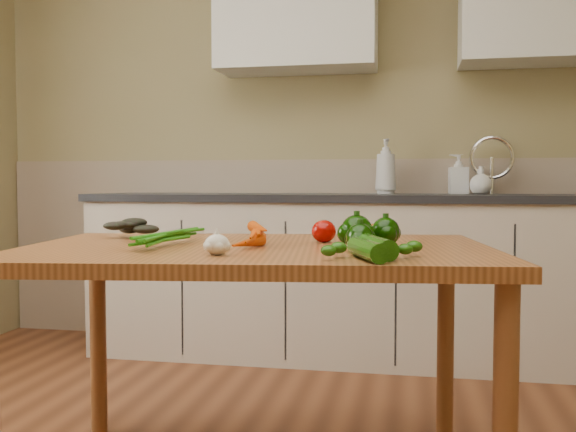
{
  "coord_description": "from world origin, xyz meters",
  "views": [
    {
      "loc": [
        0.56,
        -1.32,
        0.96
      ],
      "look_at": [
        0.13,
        0.86,
        0.85
      ],
      "focal_mm": 40.0,
      "sensor_mm": 36.0,
      "label": 1
    }
  ],
  "objects_px": {
    "table": "(257,273)",
    "carrot_bunch": "(226,234)",
    "pepper_c": "(360,238)",
    "pepper_b": "(386,232)",
    "soap_bottle_c": "(481,180)",
    "leafy_greens": "(130,223)",
    "pepper_a": "(357,232)",
    "zucchini_a": "(377,247)",
    "tomato_b": "(356,231)",
    "zucchini_b": "(367,250)",
    "garlic_bulb": "(217,245)",
    "soap_bottle_a": "(386,166)",
    "tomato_c": "(378,233)",
    "soap_bottle_b": "(459,174)",
    "tomato_a": "(324,231)"
  },
  "relations": [
    {
      "from": "table",
      "to": "carrot_bunch",
      "type": "bearing_deg",
      "value": -172.25
    },
    {
      "from": "pepper_c",
      "to": "pepper_b",
      "type": "bearing_deg",
      "value": 68.92
    },
    {
      "from": "soap_bottle_c",
      "to": "leafy_greens",
      "type": "relative_size",
      "value": 0.73
    },
    {
      "from": "soap_bottle_c",
      "to": "pepper_a",
      "type": "xyz_separation_m",
      "value": [
        -0.52,
        -1.63,
        -0.16
      ]
    },
    {
      "from": "carrot_bunch",
      "to": "pepper_c",
      "type": "bearing_deg",
      "value": -18.29
    },
    {
      "from": "carrot_bunch",
      "to": "zucchini_a",
      "type": "bearing_deg",
      "value": -31.83
    },
    {
      "from": "tomato_b",
      "to": "zucchini_b",
      "type": "relative_size",
      "value": 0.35
    },
    {
      "from": "carrot_bunch",
      "to": "garlic_bulb",
      "type": "distance_m",
      "value": 0.26
    },
    {
      "from": "soap_bottle_a",
      "to": "pepper_b",
      "type": "xyz_separation_m",
      "value": [
        0.07,
        -1.66,
        -0.24
      ]
    },
    {
      "from": "carrot_bunch",
      "to": "tomato_c",
      "type": "xyz_separation_m",
      "value": [
        0.46,
        0.18,
        -0.0
      ]
    },
    {
      "from": "soap_bottle_b",
      "to": "tomato_a",
      "type": "xyz_separation_m",
      "value": [
        -0.53,
        -1.56,
        -0.21
      ]
    },
    {
      "from": "pepper_c",
      "to": "tomato_a",
      "type": "relative_size",
      "value": 0.98
    },
    {
      "from": "soap_bottle_b",
      "to": "zucchini_b",
      "type": "relative_size",
      "value": 1.08
    },
    {
      "from": "tomato_b",
      "to": "zucchini_b",
      "type": "bearing_deg",
      "value": -82.21
    },
    {
      "from": "carrot_bunch",
      "to": "zucchini_b",
      "type": "xyz_separation_m",
      "value": [
        0.45,
        -0.27,
        -0.01
      ]
    },
    {
      "from": "soap_bottle_a",
      "to": "pepper_b",
      "type": "height_order",
      "value": "soap_bottle_a"
    },
    {
      "from": "table",
      "to": "carrot_bunch",
      "type": "xyz_separation_m",
      "value": [
        -0.09,
        -0.02,
        0.12
      ]
    },
    {
      "from": "tomato_a",
      "to": "zucchini_a",
      "type": "distance_m",
      "value": 0.43
    },
    {
      "from": "garlic_bulb",
      "to": "tomato_a",
      "type": "xyz_separation_m",
      "value": [
        0.23,
        0.42,
        0.01
      ]
    },
    {
      "from": "pepper_b",
      "to": "tomato_b",
      "type": "xyz_separation_m",
      "value": [
        -0.1,
        0.18,
        -0.01
      ]
    },
    {
      "from": "pepper_b",
      "to": "zucchini_a",
      "type": "xyz_separation_m",
      "value": [
        -0.01,
        -0.3,
        -0.02
      ]
    },
    {
      "from": "pepper_b",
      "to": "carrot_bunch",
      "type": "bearing_deg",
      "value": -169.63
    },
    {
      "from": "soap_bottle_a",
      "to": "garlic_bulb",
      "type": "bearing_deg",
      "value": -116.21
    },
    {
      "from": "table",
      "to": "carrot_bunch",
      "type": "relative_size",
      "value": 5.79
    },
    {
      "from": "soap_bottle_c",
      "to": "zucchini_a",
      "type": "xyz_separation_m",
      "value": [
        -0.45,
        -1.87,
        -0.18
      ]
    },
    {
      "from": "pepper_c",
      "to": "zucchini_a",
      "type": "distance_m",
      "value": 0.15
    },
    {
      "from": "table",
      "to": "garlic_bulb",
      "type": "xyz_separation_m",
      "value": [
        -0.04,
        -0.28,
        0.11
      ]
    },
    {
      "from": "pepper_b",
      "to": "zucchini_b",
      "type": "relative_size",
      "value": 0.43
    },
    {
      "from": "garlic_bulb",
      "to": "zucchini_a",
      "type": "height_order",
      "value": "garlic_bulb"
    },
    {
      "from": "table",
      "to": "tomato_a",
      "type": "relative_size",
      "value": 19.15
    },
    {
      "from": "pepper_c",
      "to": "zucchini_a",
      "type": "xyz_separation_m",
      "value": [
        0.05,
        -0.13,
        -0.01
      ]
    },
    {
      "from": "tomato_a",
      "to": "zucchini_a",
      "type": "xyz_separation_m",
      "value": [
        0.19,
        -0.38,
        -0.01
      ]
    },
    {
      "from": "soap_bottle_b",
      "to": "pepper_a",
      "type": "xyz_separation_m",
      "value": [
        -0.41,
        -1.71,
        -0.19
      ]
    },
    {
      "from": "soap_bottle_c",
      "to": "zucchini_a",
      "type": "bearing_deg",
      "value": 114.26
    },
    {
      "from": "soap_bottle_a",
      "to": "pepper_c",
      "type": "relative_size",
      "value": 3.91
    },
    {
      "from": "garlic_bulb",
      "to": "pepper_b",
      "type": "distance_m",
      "value": 0.55
    },
    {
      "from": "soap_bottle_b",
      "to": "zucchini_b",
      "type": "distance_m",
      "value": 2.05
    },
    {
      "from": "tomato_a",
      "to": "pepper_a",
      "type": "bearing_deg",
      "value": -50.81
    },
    {
      "from": "soap_bottle_c",
      "to": "soap_bottle_a",
      "type": "bearing_deg",
      "value": 27.3
    },
    {
      "from": "soap_bottle_b",
      "to": "pepper_b",
      "type": "distance_m",
      "value": 1.69
    },
    {
      "from": "leafy_greens",
      "to": "pepper_c",
      "type": "height_order",
      "value": "leafy_greens"
    },
    {
      "from": "zucchini_a",
      "to": "soap_bottle_a",
      "type": "bearing_deg",
      "value": 91.7
    },
    {
      "from": "soap_bottle_a",
      "to": "soap_bottle_c",
      "type": "height_order",
      "value": "soap_bottle_a"
    },
    {
      "from": "soap_bottle_a",
      "to": "tomato_b",
      "type": "relative_size",
      "value": 4.4
    },
    {
      "from": "pepper_c",
      "to": "tomato_b",
      "type": "relative_size",
      "value": 1.13
    },
    {
      "from": "garlic_bulb",
      "to": "tomato_c",
      "type": "xyz_separation_m",
      "value": [
        0.41,
        0.43,
        0.01
      ]
    },
    {
      "from": "tomato_b",
      "to": "tomato_c",
      "type": "relative_size",
      "value": 0.95
    },
    {
      "from": "tomato_c",
      "to": "pepper_a",
      "type": "bearing_deg",
      "value": -110.16
    },
    {
      "from": "tomato_c",
      "to": "soap_bottle_c",
      "type": "bearing_deg",
      "value": 72.6
    },
    {
      "from": "carrot_bunch",
      "to": "pepper_a",
      "type": "bearing_deg",
      "value": -4.2
    }
  ]
}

